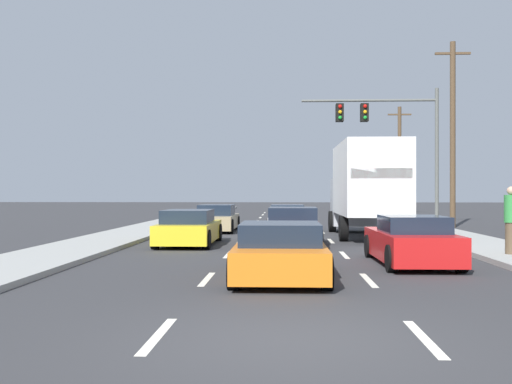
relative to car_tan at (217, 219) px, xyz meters
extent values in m
plane|color=#333335|center=(3.17, 4.50, -0.57)|extent=(140.00, 140.00, 0.00)
cube|color=#9E9E99|center=(9.72, -0.50, -0.50)|extent=(2.59, 80.00, 0.14)
cube|color=#9E9E99|center=(-3.37, -0.50, -0.50)|extent=(2.59, 80.00, 0.14)
cube|color=silver|center=(1.47, -20.30, -0.57)|extent=(0.14, 2.00, 0.01)
cube|color=silver|center=(1.47, -15.30, -0.57)|extent=(0.14, 2.00, 0.01)
cube|color=silver|center=(1.47, -10.30, -0.57)|extent=(0.14, 2.00, 0.01)
cube|color=silver|center=(1.47, -5.30, -0.57)|extent=(0.14, 2.00, 0.01)
cube|color=silver|center=(1.47, -0.30, -0.57)|extent=(0.14, 2.00, 0.01)
cube|color=silver|center=(1.47, 4.70, -0.57)|extent=(0.14, 2.00, 0.01)
cube|color=silver|center=(1.47, 9.70, -0.57)|extent=(0.14, 2.00, 0.01)
cube|color=silver|center=(1.47, 14.70, -0.57)|extent=(0.14, 2.00, 0.01)
cube|color=silver|center=(1.47, 19.70, -0.57)|extent=(0.14, 2.00, 0.01)
cube|color=silver|center=(1.47, 24.70, -0.57)|extent=(0.14, 2.00, 0.01)
cube|color=silver|center=(4.87, -20.30, -0.57)|extent=(0.14, 2.00, 0.01)
cube|color=silver|center=(4.87, -15.30, -0.57)|extent=(0.14, 2.00, 0.01)
cube|color=silver|center=(4.87, -10.30, -0.57)|extent=(0.14, 2.00, 0.01)
cube|color=silver|center=(4.87, -5.30, -0.57)|extent=(0.14, 2.00, 0.01)
cube|color=silver|center=(4.87, -0.30, -0.57)|extent=(0.14, 2.00, 0.01)
cube|color=silver|center=(4.87, 4.70, -0.57)|extent=(0.14, 2.00, 0.01)
cube|color=silver|center=(4.87, 9.70, -0.57)|extent=(0.14, 2.00, 0.01)
cube|color=silver|center=(4.87, 14.70, -0.57)|extent=(0.14, 2.00, 0.01)
cube|color=silver|center=(4.87, 19.70, -0.57)|extent=(0.14, 2.00, 0.01)
cube|color=silver|center=(4.87, 24.70, -0.57)|extent=(0.14, 2.00, 0.01)
cube|color=tan|center=(0.00, 0.02, -0.13)|extent=(1.77, 4.45, 0.62)
cube|color=#192333|center=(0.00, -0.07, 0.43)|extent=(1.55, 2.20, 0.49)
cylinder|color=black|center=(-0.79, 1.70, -0.25)|extent=(0.23, 0.64, 0.64)
cylinder|color=black|center=(0.82, 1.68, -0.25)|extent=(0.23, 0.64, 0.64)
cylinder|color=black|center=(-0.82, -1.64, -0.25)|extent=(0.23, 0.64, 0.64)
cylinder|color=black|center=(0.79, -1.65, -0.25)|extent=(0.23, 0.64, 0.64)
cube|color=yellow|center=(-0.19, -7.08, -0.12)|extent=(1.81, 4.49, 0.63)
cube|color=#192333|center=(-0.19, -7.37, 0.42)|extent=(1.58, 2.25, 0.45)
cylinder|color=black|center=(-1.01, -5.39, -0.25)|extent=(0.22, 0.64, 0.64)
cylinder|color=black|center=(0.66, -5.39, -0.25)|extent=(0.22, 0.64, 0.64)
cylinder|color=black|center=(-1.03, -8.77, -0.25)|extent=(0.22, 0.64, 0.64)
cylinder|color=black|center=(0.64, -8.78, -0.25)|extent=(0.22, 0.64, 0.64)
cube|color=white|center=(3.29, 0.45, -0.16)|extent=(1.77, 4.47, 0.56)
cube|color=#192333|center=(3.29, 0.41, 0.39)|extent=(1.54, 2.29, 0.53)
cylinder|color=black|center=(2.52, 2.14, -0.25)|extent=(0.23, 0.64, 0.64)
cylinder|color=black|center=(4.11, 2.12, -0.25)|extent=(0.23, 0.64, 0.64)
cylinder|color=black|center=(2.48, -1.21, -0.25)|extent=(0.23, 0.64, 0.64)
cylinder|color=black|center=(4.07, -1.23, -0.25)|extent=(0.23, 0.64, 0.64)
cube|color=maroon|center=(3.42, -7.16, -0.11)|extent=(1.88, 4.25, 0.66)
cube|color=#192333|center=(3.42, -7.41, 0.48)|extent=(1.63, 2.11, 0.52)
cylinder|color=black|center=(2.59, -5.59, -0.25)|extent=(0.23, 0.64, 0.64)
cylinder|color=black|center=(4.29, -5.61, -0.25)|extent=(0.23, 0.64, 0.64)
cylinder|color=black|center=(2.55, -8.71, -0.25)|extent=(0.23, 0.64, 0.64)
cylinder|color=black|center=(4.25, -8.74, -0.25)|extent=(0.23, 0.64, 0.64)
cube|color=orange|center=(3.03, -14.94, -0.13)|extent=(1.90, 4.48, 0.61)
cube|color=#192333|center=(3.03, -15.22, 0.40)|extent=(1.67, 2.07, 0.45)
cylinder|color=black|center=(2.14, -13.26, -0.25)|extent=(0.22, 0.64, 0.64)
cylinder|color=black|center=(3.91, -13.25, -0.25)|extent=(0.22, 0.64, 0.64)
cylinder|color=black|center=(2.15, -16.63, -0.25)|extent=(0.22, 0.64, 0.64)
cylinder|color=black|center=(3.91, -16.63, -0.25)|extent=(0.22, 0.64, 0.64)
cube|color=white|center=(6.46, -4.18, 1.77)|extent=(2.34, 6.03, 2.79)
cube|color=red|center=(6.45, -7.18, 1.91)|extent=(2.10, 0.04, 0.36)
cube|color=#B7BABF|center=(6.46, -0.16, 0.80)|extent=(2.24, 2.03, 2.16)
cylinder|color=black|center=(5.34, -0.16, -0.09)|extent=(0.30, 0.96, 0.96)
cylinder|color=black|center=(7.58, -0.16, -0.09)|extent=(0.30, 0.96, 0.96)
cylinder|color=black|center=(5.34, -5.39, -0.09)|extent=(0.30, 0.96, 0.96)
cylinder|color=black|center=(7.57, -5.39, -0.09)|extent=(0.30, 0.96, 0.96)
cube|color=red|center=(6.34, -12.45, -0.09)|extent=(1.77, 4.28, 0.70)
cube|color=#192333|center=(6.35, -12.76, 0.47)|extent=(1.53, 1.87, 0.41)
cylinder|color=black|center=(5.53, -10.88, -0.25)|extent=(0.23, 0.64, 0.64)
cylinder|color=black|center=(7.11, -10.85, -0.25)|extent=(0.23, 0.64, 0.64)
cylinder|color=black|center=(5.58, -14.04, -0.25)|extent=(0.23, 0.64, 0.64)
cylinder|color=black|center=(7.16, -14.01, -0.25)|extent=(0.23, 0.64, 0.64)
cylinder|color=#595B56|center=(11.25, 4.47, 3.10)|extent=(0.20, 0.20, 7.35)
cylinder|color=#595B56|center=(7.66, 4.47, 6.14)|extent=(7.18, 0.14, 0.14)
cube|color=black|center=(7.42, 4.47, 5.49)|extent=(0.40, 0.56, 0.95)
sphere|color=red|center=(7.42, 4.16, 5.79)|extent=(0.20, 0.20, 0.20)
sphere|color=orange|center=(7.42, 4.16, 5.49)|extent=(0.20, 0.20, 0.20)
sphere|color=green|center=(7.42, 4.16, 5.19)|extent=(0.20, 0.20, 0.20)
cube|color=black|center=(6.11, 4.47, 5.49)|extent=(0.40, 0.56, 0.95)
sphere|color=red|center=(6.11, 4.16, 5.79)|extent=(0.20, 0.20, 0.20)
sphere|color=orange|center=(6.11, 4.16, 5.49)|extent=(0.20, 0.20, 0.20)
sphere|color=green|center=(6.11, 4.16, 5.19)|extent=(0.20, 0.20, 0.20)
cylinder|color=brown|center=(11.77, 3.33, 4.19)|extent=(0.28, 0.28, 9.53)
cube|color=brown|center=(11.77, 3.33, 8.35)|extent=(1.80, 0.12, 0.12)
cylinder|color=brown|center=(12.10, 19.19, 3.63)|extent=(0.28, 0.28, 8.41)
cube|color=brown|center=(12.10, 19.19, 7.24)|extent=(1.80, 0.12, 0.12)
cylinder|color=brown|center=(9.36, -11.13, 0.00)|extent=(0.32, 0.32, 0.87)
cylinder|color=#338C3F|center=(9.36, -11.13, 0.81)|extent=(0.38, 0.38, 0.76)
sphere|color=tan|center=(9.36, -11.13, 1.31)|extent=(0.23, 0.23, 0.23)
camera|label=1|loc=(3.09, -28.05, 1.29)|focal=42.47mm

